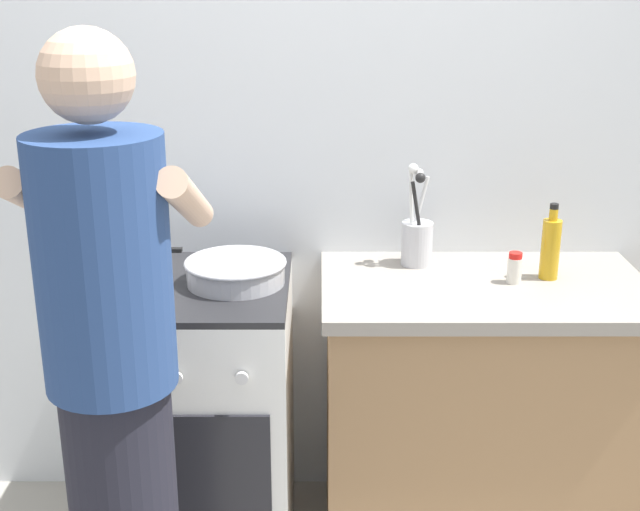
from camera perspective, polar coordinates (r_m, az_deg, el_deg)
name	(u,v)px	position (r m, az deg, el deg)	size (l,w,h in m)	color
back_wall	(365,146)	(2.82, 3.06, 7.34)	(3.20, 0.10, 2.50)	silver
countertop	(476,414)	(2.81, 10.43, -10.42)	(1.00, 0.60, 0.90)	#99724C
stove_range	(195,415)	(2.79, -8.39, -10.57)	(0.60, 0.62, 0.90)	white
pot	(140,267)	(2.59, -12.03, -0.76)	(0.25, 0.18, 0.12)	#B2B2B7
mixing_bowl	(234,271)	(2.57, -5.80, -1.01)	(0.31, 0.31, 0.07)	#B7B7BC
utensil_crock	(415,237)	(2.73, 6.41, 1.21)	(0.10, 0.10, 0.33)	silver
spice_bottle	(513,268)	(2.63, 12.84, -0.82)	(0.04, 0.04, 0.10)	silver
oil_bottle	(549,247)	(2.68, 15.11, 0.53)	(0.06, 0.06, 0.24)	gold
person	(114,397)	(2.06, -13.69, -9.23)	(0.41, 0.50, 1.70)	black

